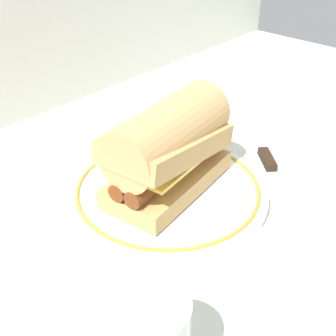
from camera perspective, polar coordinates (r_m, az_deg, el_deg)
ground_plane at (r=0.65m, az=0.71°, el=-2.05°), size 1.50×1.50×0.00m
plate at (r=0.62m, az=0.00°, el=-2.88°), size 0.28×0.28×0.01m
sausage_sandwich at (r=0.58m, az=0.00°, el=2.76°), size 0.20×0.12×0.13m
butter_knife at (r=0.73m, az=12.09°, el=2.24°), size 0.11×0.11×0.01m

